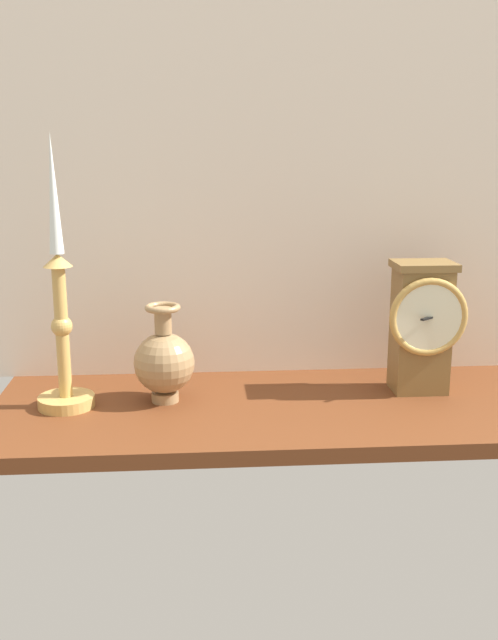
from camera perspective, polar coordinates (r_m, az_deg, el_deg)
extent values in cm
cube|color=brown|center=(119.38, 4.32, -7.03)|extent=(100.00, 36.00, 2.40)
cube|color=beige|center=(130.20, 3.37, 9.96)|extent=(120.00, 2.00, 65.00)
cube|color=brown|center=(125.02, 13.22, -0.82)|extent=(8.80, 6.90, 20.81)
cube|color=brown|center=(122.78, 13.50, 4.16)|extent=(9.86, 7.73, 1.20)
torus|color=tan|center=(120.70, 13.84, 0.21)|extent=(12.91, 1.17, 12.91)
cylinder|color=#EDEFCC|center=(120.61, 13.85, 0.20)|extent=(10.80, 0.40, 10.80)
cube|color=black|center=(120.33, 13.90, 0.17)|extent=(3.62, 2.99, 0.30)
cylinder|color=tan|center=(120.38, -14.05, -6.17)|extent=(8.90, 8.90, 1.80)
cylinder|color=tan|center=(117.08, -14.37, -0.97)|extent=(2.07, 2.07, 20.79)
sphere|color=tan|center=(116.83, -14.40, -0.47)|extent=(3.31, 3.31, 3.31)
cone|color=tan|center=(114.79, -14.71, 4.54)|extent=(4.45, 4.45, 2.00)
cone|color=white|center=(113.69, -15.01, 9.52)|extent=(2.16, 2.16, 18.01)
cylinder|color=#A27F54|center=(120.03, -6.55, -5.94)|extent=(4.40, 4.40, 1.60)
sphere|color=#A27F54|center=(118.24, -6.63, -3.35)|extent=(9.78, 9.78, 9.78)
cylinder|color=#A27F54|center=(116.38, -6.72, -0.05)|extent=(2.74, 2.74, 4.22)
torus|color=#A27F54|center=(115.89, -6.75, 0.96)|extent=(5.64, 5.64, 1.02)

